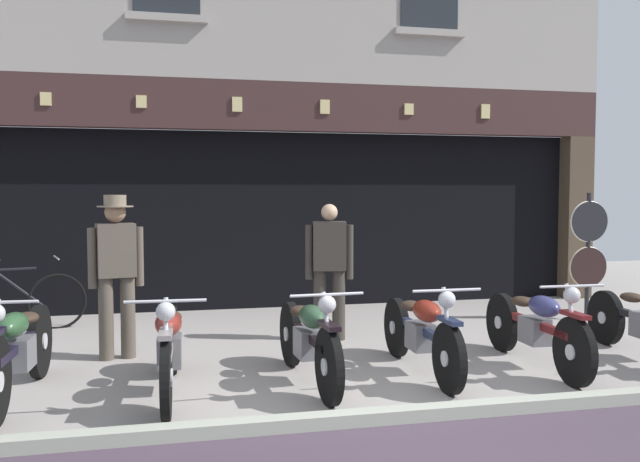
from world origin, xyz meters
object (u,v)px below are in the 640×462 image
object	(u,v)px
shopkeeper_center	(329,265)
tyre_sign_pole	(589,246)
motorcycle_center	(421,331)
motorcycle_center_right	(536,325)
motorcycle_left	(169,345)
advert_board_near	(170,194)
salesman_left	(116,267)
advert_board_far	(83,201)
leaning_bicycle	(11,302)
motorcycle_far_left	(19,348)
motorcycle_center_left	(308,338)

from	to	relation	value
shopkeeper_center	tyre_sign_pole	bearing A→B (deg)	-163.88
motorcycle_center	motorcycle_center_right	size ratio (longest dim) A/B	0.98
motorcycle_left	advert_board_near	world-z (taller)	advert_board_near
motorcycle_center_right	tyre_sign_pole	bearing A→B (deg)	-132.02
salesman_left	advert_board_far	size ratio (longest dim) A/B	1.93
motorcycle_center	advert_board_far	size ratio (longest dim) A/B	2.26
salesman_left	leaning_bicycle	distance (m)	2.23
motorcycle_far_left	motorcycle_center	bearing A→B (deg)	-175.95
advert_board_near	advert_board_far	distance (m)	1.21
motorcycle_center	salesman_left	distance (m)	3.17
tyre_sign_pole	advert_board_far	xyz separation A→B (m)	(-6.64, 2.04, 0.59)
motorcycle_center_left	salesman_left	size ratio (longest dim) A/B	1.16
motorcycle_far_left	advert_board_far	bearing A→B (deg)	-87.56
motorcycle_left	advert_board_far	world-z (taller)	advert_board_far
motorcycle_center_left	advert_board_near	distance (m)	4.51
motorcycle_far_left	salesman_left	xyz separation A→B (m)	(0.71, 1.28, 0.51)
leaning_bicycle	motorcycle_center	bearing A→B (deg)	40.57
motorcycle_left	shopkeeper_center	distance (m)	2.60
shopkeeper_center	leaning_bicycle	world-z (taller)	shopkeeper_center
salesman_left	tyre_sign_pole	distance (m)	6.09
motorcycle_center	advert_board_far	bearing A→B (deg)	-49.21
salesman_left	advert_board_far	bearing A→B (deg)	-90.07
advert_board_near	salesman_left	bearing A→B (deg)	-101.98
motorcycle_center	motorcycle_center_left	bearing A→B (deg)	5.16
motorcycle_far_left	motorcycle_center_right	size ratio (longest dim) A/B	1.01
motorcycle_center_left	motorcycle_center_right	distance (m)	2.30
motorcycle_center_left	motorcycle_center_right	xyz separation A→B (m)	(2.30, 0.05, -0.00)
tyre_sign_pole	motorcycle_center_right	bearing A→B (deg)	-133.82
motorcycle_center_right	advert_board_near	world-z (taller)	advert_board_near
motorcycle_center_left	motorcycle_center_right	size ratio (longest dim) A/B	0.97
motorcycle_left	salesman_left	xyz separation A→B (m)	(-0.51, 1.40, 0.53)
shopkeeper_center	tyre_sign_pole	xyz separation A→B (m)	(3.68, 0.40, 0.13)
motorcycle_center	advert_board_near	size ratio (longest dim) A/B	2.19
shopkeeper_center	leaning_bicycle	distance (m)	3.96
advert_board_near	advert_board_far	bearing A→B (deg)	-180.00
motorcycle_left	motorcycle_center	size ratio (longest dim) A/B	1.00
motorcycle_far_left	motorcycle_center_right	xyz separation A→B (m)	(4.75, -0.04, -0.02)
motorcycle_center_left	advert_board_far	size ratio (longest dim) A/B	2.23
leaning_bicycle	advert_board_near	bearing A→B (deg)	106.08
shopkeeper_center	advert_board_near	size ratio (longest dim) A/B	1.75
motorcycle_far_left	salesman_left	distance (m)	1.55
advert_board_far	motorcycle_left	bearing A→B (deg)	-75.23
shopkeeper_center	motorcycle_center_left	bearing A→B (deg)	80.19
motorcycle_far_left	motorcycle_center	distance (m)	3.56
motorcycle_center_right	advert_board_far	distance (m)	6.32
motorcycle_center	salesman_left	bearing A→B (deg)	-23.48
motorcycle_far_left	motorcycle_left	world-z (taller)	motorcycle_far_left
salesman_left	advert_board_far	distance (m)	2.95
motorcycle_far_left	motorcycle_center_left	size ratio (longest dim) A/B	1.05
advert_board_near	leaning_bicycle	world-z (taller)	advert_board_near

